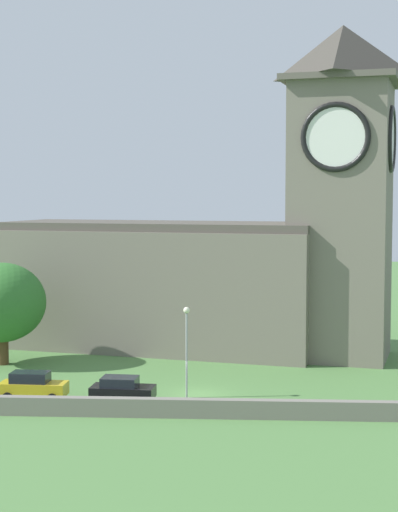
{
  "coord_description": "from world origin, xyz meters",
  "views": [
    {
      "loc": [
        3.46,
        -55.99,
        13.81
      ],
      "look_at": [
        -0.17,
        6.18,
        9.14
      ],
      "focal_mm": 58.12,
      "sensor_mm": 36.0,
      "label": 1
    }
  ],
  "objects_px": {
    "car_black": "(122,389)",
    "car_yellow": "(33,386)",
    "tree_churchyard": "(2,303)",
    "streetlamp_west_mid": "(187,336)",
    "church": "(223,253)"
  },
  "relations": [
    {
      "from": "church",
      "to": "tree_churchyard",
      "type": "bearing_deg",
      "value": -158.33
    },
    {
      "from": "streetlamp_west_mid",
      "to": "tree_churchyard",
      "type": "distance_m",
      "value": 18.79
    },
    {
      "from": "church",
      "to": "car_black",
      "type": "bearing_deg",
      "value": -108.22
    },
    {
      "from": "church",
      "to": "car_black",
      "type": "xyz_separation_m",
      "value": [
        -6.14,
        -18.64,
        -7.82
      ]
    },
    {
      "from": "car_black",
      "to": "car_yellow",
      "type": "bearing_deg",
      "value": 178.29
    },
    {
      "from": "car_black",
      "to": "church",
      "type": "bearing_deg",
      "value": 71.78
    },
    {
      "from": "tree_churchyard",
      "to": "streetlamp_west_mid",
      "type": "bearing_deg",
      "value": -32.86
    },
    {
      "from": "streetlamp_west_mid",
      "to": "tree_churchyard",
      "type": "bearing_deg",
      "value": 147.14
    },
    {
      "from": "car_black",
      "to": "streetlamp_west_mid",
      "type": "distance_m",
      "value": 5.57
    },
    {
      "from": "car_yellow",
      "to": "tree_churchyard",
      "type": "bearing_deg",
      "value": 115.67
    },
    {
      "from": "church",
      "to": "streetlamp_west_mid",
      "type": "relative_size",
      "value": 5.77
    },
    {
      "from": "car_black",
      "to": "streetlamp_west_mid",
      "type": "height_order",
      "value": "streetlamp_west_mid"
    },
    {
      "from": "car_black",
      "to": "streetlamp_west_mid",
      "type": "relative_size",
      "value": 0.7
    },
    {
      "from": "church",
      "to": "tree_churchyard",
      "type": "distance_m",
      "value": 19.39
    },
    {
      "from": "church",
      "to": "car_yellow",
      "type": "bearing_deg",
      "value": -123.48
    }
  ]
}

